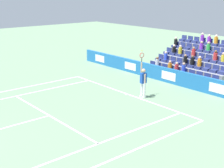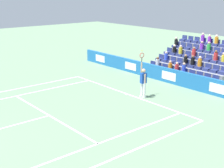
# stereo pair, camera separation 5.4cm
# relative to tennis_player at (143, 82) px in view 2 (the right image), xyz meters

# --- Properties ---
(line_baseline) EXTENTS (10.97, 0.10, 0.01)m
(line_baseline) POSITION_rel_tennis_player_xyz_m (1.03, 0.29, -0.99)
(line_baseline) COLOR white
(line_baseline) RESTS_ON ground
(line_service) EXTENTS (8.23, 0.10, 0.01)m
(line_service) POSITION_rel_tennis_player_xyz_m (1.03, 5.78, -0.99)
(line_service) COLOR white
(line_service) RESTS_ON ground
(line_singles_sideline_left) EXTENTS (0.10, 11.89, 0.01)m
(line_singles_sideline_left) POSITION_rel_tennis_player_xyz_m (5.14, 6.24, -0.99)
(line_singles_sideline_left) COLOR white
(line_singles_sideline_left) RESTS_ON ground
(line_singles_sideline_right) EXTENTS (0.10, 11.89, 0.01)m
(line_singles_sideline_right) POSITION_rel_tennis_player_xyz_m (-3.09, 6.24, -0.99)
(line_singles_sideline_right) COLOR white
(line_singles_sideline_right) RESTS_ON ground
(line_doubles_sideline_left) EXTENTS (0.10, 11.89, 0.01)m
(line_doubles_sideline_left) POSITION_rel_tennis_player_xyz_m (6.51, 6.24, -0.99)
(line_doubles_sideline_left) COLOR white
(line_doubles_sideline_left) RESTS_ON ground
(line_doubles_sideline_right) EXTENTS (0.10, 11.89, 0.01)m
(line_doubles_sideline_right) POSITION_rel_tennis_player_xyz_m (-4.46, 6.24, -0.99)
(line_doubles_sideline_right) COLOR white
(line_doubles_sideline_right) RESTS_ON ground
(line_centre_mark) EXTENTS (0.10, 0.20, 0.01)m
(line_centre_mark) POSITION_rel_tennis_player_xyz_m (1.03, 0.39, -0.99)
(line_centre_mark) COLOR white
(line_centre_mark) RESTS_ON ground
(sponsor_barrier) EXTENTS (19.34, 0.22, 1.02)m
(sponsor_barrier) POSITION_rel_tennis_player_xyz_m (1.03, -3.65, -0.48)
(sponsor_barrier) COLOR #1E66AD
(sponsor_barrier) RESTS_ON ground
(tennis_player) EXTENTS (0.52, 0.39, 2.85)m
(tennis_player) POSITION_rel_tennis_player_xyz_m (0.00, 0.00, 0.00)
(tennis_player) COLOR white
(tennis_player) RESTS_ON ground
(stadium_stand) EXTENTS (6.20, 4.75, 2.99)m
(stadium_stand) POSITION_rel_tennis_player_xyz_m (1.03, -7.22, -0.16)
(stadium_stand) COLOR gray
(stadium_stand) RESTS_ON ground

